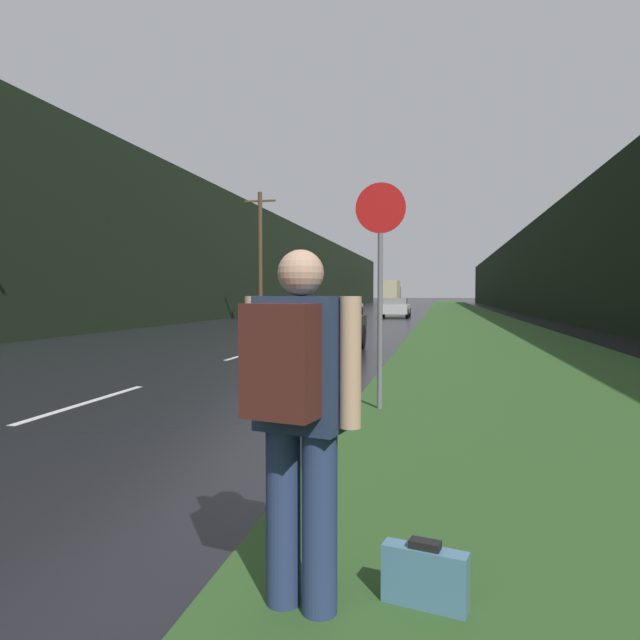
{
  "coord_description": "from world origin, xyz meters",
  "views": [
    {
      "loc": [
        5.06,
        0.51,
        1.58
      ],
      "look_at": [
        1.94,
        15.21,
        0.91
      ],
      "focal_mm": 32.0,
      "sensor_mm": 36.0,
      "label": 1
    }
  ],
  "objects_px": {
    "suitcase": "(425,578)",
    "delivery_truck": "(391,293)",
    "hitchhiker_with_backpack": "(297,408)",
    "stop_sign": "(380,272)",
    "car_passing_far": "(395,307)",
    "car_oncoming": "(348,306)",
    "car_passing_near": "(323,326)"
  },
  "relations": [
    {
      "from": "suitcase",
      "to": "car_oncoming",
      "type": "height_order",
      "value": "car_oncoming"
    },
    {
      "from": "suitcase",
      "to": "car_passing_near",
      "type": "bearing_deg",
      "value": 116.78
    },
    {
      "from": "car_passing_near",
      "to": "stop_sign",
      "type": "bearing_deg",
      "value": 107.38
    },
    {
      "from": "delivery_truck",
      "to": "stop_sign",
      "type": "bearing_deg",
      "value": -85.25
    },
    {
      "from": "stop_sign",
      "to": "car_passing_near",
      "type": "distance_m",
      "value": 7.89
    },
    {
      "from": "suitcase",
      "to": "delivery_truck",
      "type": "distance_m",
      "value": 79.48
    },
    {
      "from": "stop_sign",
      "to": "suitcase",
      "type": "height_order",
      "value": "stop_sign"
    },
    {
      "from": "car_oncoming",
      "to": "hitchhiker_with_backpack",
      "type": "bearing_deg",
      "value": -81.16
    },
    {
      "from": "car_passing_far",
      "to": "car_oncoming",
      "type": "bearing_deg",
      "value": -40.29
    },
    {
      "from": "suitcase",
      "to": "car_passing_far",
      "type": "relative_size",
      "value": 0.1
    },
    {
      "from": "suitcase",
      "to": "car_oncoming",
      "type": "bearing_deg",
      "value": 112.54
    },
    {
      "from": "hitchhiker_with_backpack",
      "to": "car_oncoming",
      "type": "distance_m",
      "value": 41.04
    },
    {
      "from": "hitchhiker_with_backpack",
      "to": "delivery_truck",
      "type": "xyz_separation_m",
      "value": [
        -6.3,
        79.33,
        0.86
      ]
    },
    {
      "from": "suitcase",
      "to": "stop_sign",
      "type": "bearing_deg",
      "value": 111.42
    },
    {
      "from": "car_passing_near",
      "to": "car_oncoming",
      "type": "xyz_separation_m",
      "value": [
        -3.84,
        28.01,
        -0.04
      ]
    },
    {
      "from": "car_passing_near",
      "to": "car_oncoming",
      "type": "distance_m",
      "value": 28.27
    },
    {
      "from": "car_oncoming",
      "to": "delivery_truck",
      "type": "bearing_deg",
      "value": 90.0
    },
    {
      "from": "hitchhiker_with_backpack",
      "to": "car_passing_near",
      "type": "height_order",
      "value": "hitchhiker_with_backpack"
    },
    {
      "from": "hitchhiker_with_backpack",
      "to": "suitcase",
      "type": "distance_m",
      "value": 1.08
    },
    {
      "from": "stop_sign",
      "to": "car_oncoming",
      "type": "distance_m",
      "value": 36.0
    },
    {
      "from": "suitcase",
      "to": "delivery_truck",
      "type": "height_order",
      "value": "delivery_truck"
    },
    {
      "from": "car_passing_far",
      "to": "delivery_truck",
      "type": "xyz_separation_m",
      "value": [
        -3.84,
        42.03,
        1.19
      ]
    },
    {
      "from": "car_passing_far",
      "to": "car_oncoming",
      "type": "relative_size",
      "value": 1.05
    },
    {
      "from": "stop_sign",
      "to": "delivery_truck",
      "type": "height_order",
      "value": "delivery_truck"
    },
    {
      "from": "suitcase",
      "to": "delivery_truck",
      "type": "xyz_separation_m",
      "value": [
        -6.91,
        79.16,
        1.73
      ]
    },
    {
      "from": "hitchhiker_with_backpack",
      "to": "car_oncoming",
      "type": "bearing_deg",
      "value": 111.66
    },
    {
      "from": "stop_sign",
      "to": "suitcase",
      "type": "distance_m",
      "value": 5.27
    },
    {
      "from": "hitchhiker_with_backpack",
      "to": "suitcase",
      "type": "height_order",
      "value": "hitchhiker_with_backpack"
    },
    {
      "from": "hitchhiker_with_backpack",
      "to": "car_passing_far",
      "type": "height_order",
      "value": "hitchhiker_with_backpack"
    },
    {
      "from": "suitcase",
      "to": "delivery_truck",
      "type": "relative_size",
      "value": 0.05
    },
    {
      "from": "car_oncoming",
      "to": "car_passing_near",
      "type": "bearing_deg",
      "value": -82.19
    },
    {
      "from": "suitcase",
      "to": "car_passing_near",
      "type": "relative_size",
      "value": 0.09
    }
  ]
}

